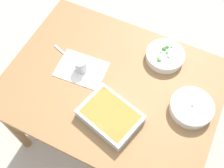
% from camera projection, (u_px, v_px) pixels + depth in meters
% --- Properties ---
extents(ground_plane, '(6.00, 6.00, 0.00)m').
position_uv_depth(ground_plane, '(112.00, 129.00, 2.19)').
color(ground_plane, '#B2A899').
extents(dining_table, '(1.20, 0.90, 0.74)m').
position_uv_depth(dining_table, '(112.00, 91.00, 1.62)').
color(dining_table, olive).
rests_on(dining_table, ground_plane).
extents(placemat, '(0.29, 0.22, 0.00)m').
position_uv_depth(placemat, '(81.00, 69.00, 1.59)').
color(placemat, silver).
rests_on(placemat, dining_table).
extents(stew_bowl, '(0.23, 0.23, 0.06)m').
position_uv_depth(stew_bowl, '(192.00, 107.00, 1.44)').
color(stew_bowl, silver).
rests_on(stew_bowl, dining_table).
extents(broccoli_bowl, '(0.23, 0.23, 0.06)m').
position_uv_depth(broccoli_bowl, '(165.00, 55.00, 1.61)').
color(broccoli_bowl, silver).
rests_on(broccoli_bowl, dining_table).
extents(baking_dish, '(0.35, 0.29, 0.06)m').
position_uv_depth(baking_dish, '(110.00, 116.00, 1.42)').
color(baking_dish, silver).
rests_on(baking_dish, dining_table).
extents(drink_cup, '(0.07, 0.07, 0.08)m').
position_uv_depth(drink_cup, '(81.00, 66.00, 1.56)').
color(drink_cup, '#B2BCC6').
rests_on(drink_cup, dining_table).
extents(spoon_by_stew, '(0.14, 0.13, 0.01)m').
position_uv_depth(spoon_by_stew, '(186.00, 103.00, 1.48)').
color(spoon_by_stew, silver).
rests_on(spoon_by_stew, dining_table).
extents(spoon_by_broccoli, '(0.05, 0.18, 0.01)m').
position_uv_depth(spoon_by_broccoli, '(163.00, 64.00, 1.61)').
color(spoon_by_broccoli, silver).
rests_on(spoon_by_broccoli, dining_table).
extents(spoon_spare, '(0.17, 0.08, 0.01)m').
position_uv_depth(spoon_spare, '(67.00, 56.00, 1.63)').
color(spoon_spare, silver).
rests_on(spoon_spare, dining_table).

